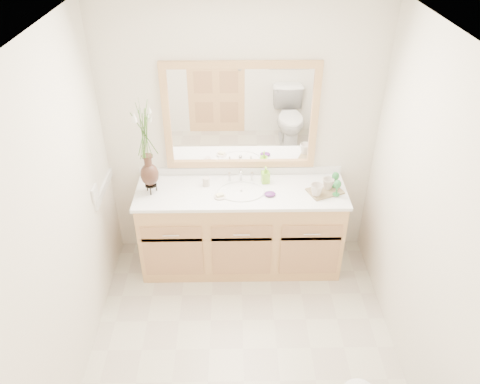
{
  "coord_description": "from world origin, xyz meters",
  "views": [
    {
      "loc": [
        -0.06,
        -2.38,
        3.09
      ],
      "look_at": [
        -0.02,
        0.65,
        1.06
      ],
      "focal_mm": 35.0,
      "sensor_mm": 36.0,
      "label": 1
    }
  ],
  "objects_px": {
    "tumbler": "(206,182)",
    "tray": "(325,191)",
    "flower_vase": "(145,140)",
    "soap_bottle": "(265,176)"
  },
  "relations": [
    {
      "from": "soap_bottle",
      "to": "flower_vase",
      "type": "bearing_deg",
      "value": 179.9
    },
    {
      "from": "tumbler",
      "to": "soap_bottle",
      "type": "height_order",
      "value": "soap_bottle"
    },
    {
      "from": "tumbler",
      "to": "tray",
      "type": "height_order",
      "value": "tumbler"
    },
    {
      "from": "tumbler",
      "to": "soap_bottle",
      "type": "distance_m",
      "value": 0.53
    },
    {
      "from": "tumbler",
      "to": "tray",
      "type": "distance_m",
      "value": 1.04
    },
    {
      "from": "flower_vase",
      "to": "tray",
      "type": "relative_size",
      "value": 2.6
    },
    {
      "from": "tumbler",
      "to": "soap_bottle",
      "type": "xyz_separation_m",
      "value": [
        0.53,
        0.04,
        0.03
      ]
    },
    {
      "from": "flower_vase",
      "to": "tumbler",
      "type": "height_order",
      "value": "flower_vase"
    },
    {
      "from": "flower_vase",
      "to": "tumbler",
      "type": "distance_m",
      "value": 0.67
    },
    {
      "from": "flower_vase",
      "to": "tray",
      "type": "height_order",
      "value": "flower_vase"
    }
  ]
}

